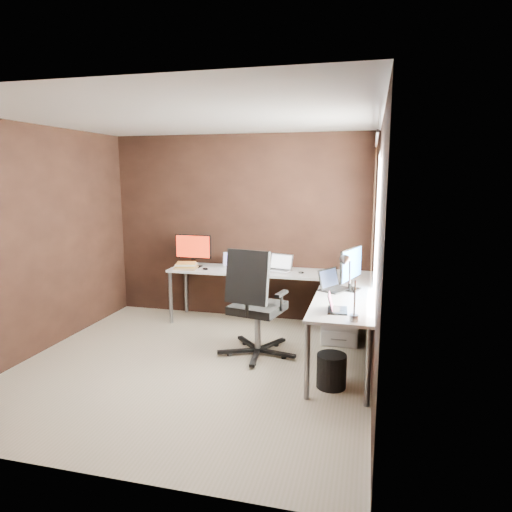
{
  "coord_description": "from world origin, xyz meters",
  "views": [
    {
      "loc": [
        1.73,
        -4.17,
        1.96
      ],
      "look_at": [
        0.43,
        0.95,
        1.02
      ],
      "focal_mm": 32.0,
      "sensor_mm": 36.0,
      "label": 1
    }
  ],
  "objects_px": {
    "monitor_right": "(351,266)",
    "book_stack": "(186,266)",
    "laptop_white": "(233,265)",
    "desk_lamp": "(348,280)",
    "drawer_pedestal": "(341,316)",
    "laptop_silver": "(279,267)",
    "laptop_black_big": "(333,285)",
    "laptop_black_small": "(335,307)",
    "office_chair": "(256,324)",
    "monitor_left": "(193,249)",
    "wastebasket": "(331,371)"
  },
  "relations": [
    {
      "from": "monitor_right",
      "to": "wastebasket",
      "type": "height_order",
      "value": "monitor_right"
    },
    {
      "from": "laptop_silver",
      "to": "monitor_right",
      "type": "bearing_deg",
      "value": -24.84
    },
    {
      "from": "laptop_silver",
      "to": "laptop_black_big",
      "type": "bearing_deg",
      "value": -32.13
    },
    {
      "from": "book_stack",
      "to": "monitor_left",
      "type": "bearing_deg",
      "value": 78.26
    },
    {
      "from": "laptop_white",
      "to": "desk_lamp",
      "type": "height_order",
      "value": "desk_lamp"
    },
    {
      "from": "laptop_silver",
      "to": "desk_lamp",
      "type": "distance_m",
      "value": 2.06
    },
    {
      "from": "laptop_black_small",
      "to": "book_stack",
      "type": "bearing_deg",
      "value": 51.18
    },
    {
      "from": "monitor_left",
      "to": "drawer_pedestal",
      "type": "bearing_deg",
      "value": -9.52
    },
    {
      "from": "laptop_black_big",
      "to": "wastebasket",
      "type": "distance_m",
      "value": 1.04
    },
    {
      "from": "monitor_right",
      "to": "laptop_black_small",
      "type": "distance_m",
      "value": 0.87
    },
    {
      "from": "laptop_black_big",
      "to": "book_stack",
      "type": "xyz_separation_m",
      "value": [
        -1.98,
        0.64,
        -0.01
      ]
    },
    {
      "from": "drawer_pedestal",
      "to": "wastebasket",
      "type": "relative_size",
      "value": 1.88
    },
    {
      "from": "drawer_pedestal",
      "to": "laptop_black_big",
      "type": "relative_size",
      "value": 1.46
    },
    {
      "from": "monitor_left",
      "to": "office_chair",
      "type": "distance_m",
      "value": 1.68
    },
    {
      "from": "monitor_right",
      "to": "book_stack",
      "type": "xyz_separation_m",
      "value": [
        -2.16,
        0.61,
        -0.22
      ]
    },
    {
      "from": "laptop_white",
      "to": "wastebasket",
      "type": "relative_size",
      "value": 1.01
    },
    {
      "from": "laptop_silver",
      "to": "laptop_black_big",
      "type": "relative_size",
      "value": 0.91
    },
    {
      "from": "desk_lamp",
      "to": "laptop_black_big",
      "type": "bearing_deg",
      "value": 95.0
    },
    {
      "from": "laptop_white",
      "to": "desk_lamp",
      "type": "xyz_separation_m",
      "value": [
        1.59,
        -1.85,
        0.3
      ]
    },
    {
      "from": "laptop_black_small",
      "to": "monitor_right",
      "type": "bearing_deg",
      "value": -10.95
    },
    {
      "from": "desk_lamp",
      "to": "wastebasket",
      "type": "relative_size",
      "value": 1.73
    },
    {
      "from": "laptop_black_small",
      "to": "monitor_left",
      "type": "bearing_deg",
      "value": 47.65
    },
    {
      "from": "monitor_right",
      "to": "office_chair",
      "type": "height_order",
      "value": "office_chair"
    },
    {
      "from": "drawer_pedestal",
      "to": "desk_lamp",
      "type": "xyz_separation_m",
      "value": [
        0.13,
        -1.44,
        0.78
      ]
    },
    {
      "from": "monitor_right",
      "to": "desk_lamp",
      "type": "bearing_deg",
      "value": -160.82
    },
    {
      "from": "monitor_right",
      "to": "laptop_silver",
      "type": "bearing_deg",
      "value": 68.58
    },
    {
      "from": "book_stack",
      "to": "wastebasket",
      "type": "distance_m",
      "value": 2.6
    },
    {
      "from": "book_stack",
      "to": "office_chair",
      "type": "relative_size",
      "value": 0.25
    },
    {
      "from": "monitor_left",
      "to": "book_stack",
      "type": "xyz_separation_m",
      "value": [
        -0.04,
        -0.17,
        -0.2
      ]
    },
    {
      "from": "monitor_left",
      "to": "wastebasket",
      "type": "height_order",
      "value": "monitor_left"
    },
    {
      "from": "monitor_left",
      "to": "laptop_black_small",
      "type": "height_order",
      "value": "monitor_left"
    },
    {
      "from": "monitor_left",
      "to": "monitor_right",
      "type": "bearing_deg",
      "value": -19.39
    },
    {
      "from": "wastebasket",
      "to": "laptop_silver",
      "type": "bearing_deg",
      "value": 116.74
    },
    {
      "from": "monitor_right",
      "to": "wastebasket",
      "type": "relative_size",
      "value": 1.71
    },
    {
      "from": "drawer_pedestal",
      "to": "laptop_black_small",
      "type": "height_order",
      "value": "laptop_black_small"
    },
    {
      "from": "desk_lamp",
      "to": "office_chair",
      "type": "height_order",
      "value": "desk_lamp"
    },
    {
      "from": "laptop_black_small",
      "to": "book_stack",
      "type": "height_order",
      "value": "laptop_black_small"
    },
    {
      "from": "desk_lamp",
      "to": "wastebasket",
      "type": "height_order",
      "value": "desk_lamp"
    },
    {
      "from": "book_stack",
      "to": "office_chair",
      "type": "xyz_separation_m",
      "value": [
        1.18,
        -0.89,
        -0.42
      ]
    },
    {
      "from": "monitor_right",
      "to": "desk_lamp",
      "type": "relative_size",
      "value": 0.98
    },
    {
      "from": "laptop_white",
      "to": "desk_lamp",
      "type": "bearing_deg",
      "value": -55.93
    },
    {
      "from": "monitor_left",
      "to": "office_chair",
      "type": "height_order",
      "value": "office_chair"
    },
    {
      "from": "laptop_silver",
      "to": "wastebasket",
      "type": "relative_size",
      "value": 1.17
    },
    {
      "from": "laptop_silver",
      "to": "monitor_left",
      "type": "bearing_deg",
      "value": -164.75
    },
    {
      "from": "laptop_white",
      "to": "laptop_black_small",
      "type": "height_order",
      "value": "laptop_white"
    },
    {
      "from": "monitor_right",
      "to": "laptop_black_big",
      "type": "bearing_deg",
      "value": 117.21
    },
    {
      "from": "book_stack",
      "to": "desk_lamp",
      "type": "xyz_separation_m",
      "value": [
        2.18,
        -1.63,
        0.3
      ]
    },
    {
      "from": "monitor_left",
      "to": "laptop_silver",
      "type": "relative_size",
      "value": 1.36
    },
    {
      "from": "monitor_left",
      "to": "laptop_silver",
      "type": "height_order",
      "value": "monitor_left"
    },
    {
      "from": "laptop_white",
      "to": "office_chair",
      "type": "distance_m",
      "value": 1.33
    }
  ]
}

